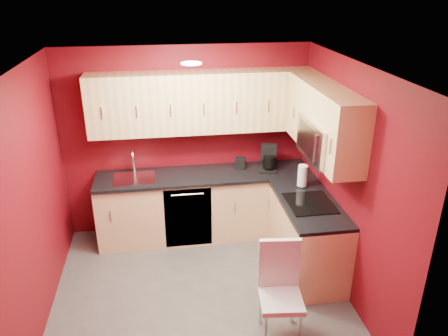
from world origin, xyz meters
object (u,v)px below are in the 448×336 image
object	(u,v)px
sink	(134,175)
napkin_holder	(240,163)
coffee_maker	(269,159)
paper_towel	(302,176)
dining_chair	(281,295)
microwave	(326,140)

from	to	relation	value
sink	napkin_holder	xyz separation A→B (m)	(1.39, 0.09, 0.04)
coffee_maker	paper_towel	xyz separation A→B (m)	(0.29, -0.51, -0.04)
coffee_maker	dining_chair	size ratio (longest dim) A/B	0.34
coffee_maker	napkin_holder	xyz separation A→B (m)	(-0.35, 0.13, -0.10)
sink	napkin_holder	distance (m)	1.39
paper_towel	microwave	bearing A→B (deg)	-81.86
napkin_holder	dining_chair	xyz separation A→B (m)	(0.01, -2.06, -0.49)
microwave	napkin_holder	world-z (taller)	microwave
napkin_holder	dining_chair	world-z (taller)	napkin_holder
napkin_holder	paper_towel	distance (m)	0.91
microwave	coffee_maker	size ratio (longest dim) A/B	2.23
coffee_maker	sink	bearing A→B (deg)	-168.06
napkin_holder	dining_chair	distance (m)	2.12
paper_towel	dining_chair	distance (m)	1.64
microwave	dining_chair	xyz separation A→B (m)	(-0.69, -0.97, -1.16)
microwave	sink	world-z (taller)	microwave
microwave	coffee_maker	distance (m)	1.18
microwave	paper_towel	distance (m)	0.76
dining_chair	paper_towel	bearing A→B (deg)	72.14
napkin_holder	coffee_maker	bearing A→B (deg)	-21.16
sink	napkin_holder	size ratio (longest dim) A/B	3.61
sink	dining_chair	xyz separation A→B (m)	(1.40, -1.97, -0.45)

